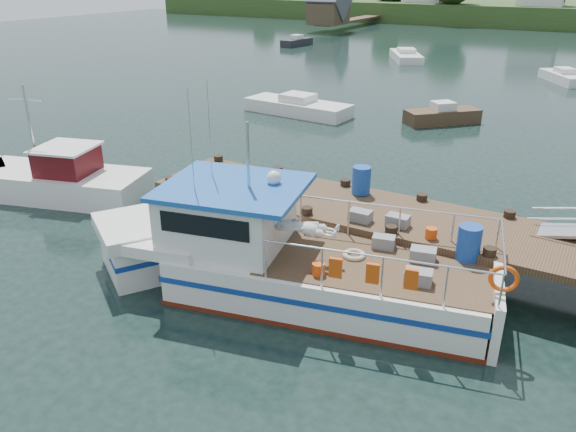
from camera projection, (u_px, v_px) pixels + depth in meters
The scene contains 8 objects.
ground_plane at pixel (341, 244), 17.20m from camera, with size 160.00×160.00×0.00m, color black.
lobster_boat at pixel (278, 258), 14.36m from camera, with size 11.06×5.11×5.30m.
work_boat at pixel (50, 179), 20.62m from camera, with size 7.76×4.10×4.09m.
moored_rowboat at pixel (442, 115), 30.46m from camera, with size 3.83×3.84×1.18m.
moored_a at pixel (298, 106), 32.44m from camera, with size 6.43×2.63×1.16m.
moored_b at pixel (564, 77), 41.45m from camera, with size 3.94×4.89×1.05m.
moored_d at pixel (406, 56), 51.43m from camera, with size 4.88×6.54×1.07m.
moored_e at pixel (297, 42), 60.99m from camera, with size 1.89×4.33×1.16m.
Camera 1 is at (6.28, -14.14, 7.75)m, focal length 35.00 mm.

